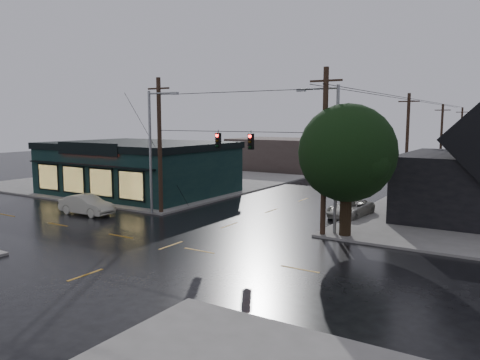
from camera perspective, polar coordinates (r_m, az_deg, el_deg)
The scene contains 15 objects.
ground_plane at distance 27.05m, azimuth -8.41°, elevation -7.89°, with size 160.00×160.00×0.00m, color black.
sidewalk_nw at distance 54.80m, azimuth -10.77°, elevation -0.11°, with size 28.00×28.00×0.15m, color slate.
pizza_shop at distance 46.02m, azimuth -12.24°, elevation 1.56°, with size 16.30×12.34×4.90m.
corner_tree at distance 28.42m, azimuth 12.94°, elevation 3.20°, with size 5.84×5.84×7.91m.
utility_pole_nw at distance 35.99m, azimuth -9.58°, elevation -4.09°, with size 2.00×0.32×10.15m, color black, non-canonical shape.
utility_pole_ne at distance 29.19m, azimuth 10.02°, elevation -6.79°, with size 2.00×0.32×10.15m, color black, non-canonical shape.
utility_pole_far_a at distance 49.45m, azimuth 19.45°, elevation -1.29°, with size 2.00×0.32×9.65m, color black, non-canonical shape.
utility_pole_far_b at distance 68.97m, azimuth 23.12°, elevation 0.88°, with size 2.00×0.32×9.15m, color black, non-canonical shape.
utility_pole_far_c at distance 88.70m, azimuth 25.17°, elevation 2.09°, with size 2.00×0.32×9.15m, color black, non-canonical shape.
span_signal_assembly at distance 31.30m, azimuth -0.71°, elevation 4.83°, with size 13.00×0.48×1.23m.
streetlight_nw at distance 35.68m, azimuth -10.69°, elevation -4.21°, with size 5.40×0.30×9.15m, color gray, non-canonical shape.
streetlight_ne at distance 29.65m, azimuth 11.43°, elevation -6.60°, with size 5.40×0.30×9.15m, color gray, non-canonical shape.
bg_building_west at distance 67.54m, azimuth 4.65°, elevation 3.20°, with size 12.00×10.00×4.40m, color #40322F.
sedan_cream at distance 36.93m, azimuth -18.21°, elevation -2.89°, with size 1.57×4.52×1.49m, color #B6B5A0.
suv_silver at distance 35.22m, azimuth 13.30°, elevation -3.36°, with size 2.15×4.66×1.30m, color #BBB8AC.
Camera 1 is at (17.03, -19.79, 7.09)m, focal length 35.00 mm.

